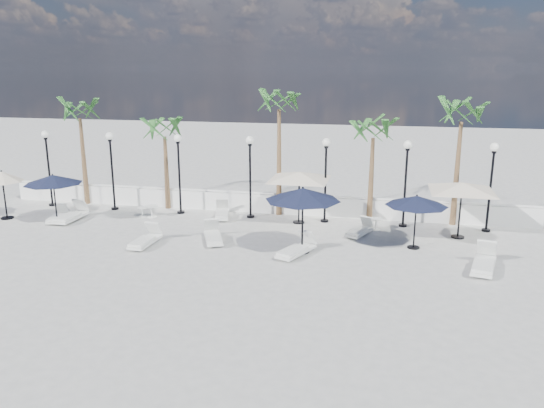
% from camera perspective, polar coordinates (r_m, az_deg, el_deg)
% --- Properties ---
extents(ground, '(100.00, 100.00, 0.00)m').
position_cam_1_polar(ground, '(19.16, -7.21, -6.61)').
color(ground, '#9E9D99').
rests_on(ground, ground).
extents(balustrade, '(26.00, 0.30, 1.01)m').
position_cam_1_polar(balustrade, '(25.88, -1.77, 0.14)').
color(balustrade, white).
rests_on(balustrade, ground).
extents(lamppost_0, '(0.36, 0.36, 3.84)m').
position_cam_1_polar(lamppost_0, '(28.96, -22.99, 4.62)').
color(lamppost_0, black).
rests_on(lamppost_0, ground).
extents(lamppost_1, '(0.36, 0.36, 3.84)m').
position_cam_1_polar(lamppost_1, '(27.11, -16.90, 4.55)').
color(lamppost_1, black).
rests_on(lamppost_1, ground).
extents(lamppost_2, '(0.36, 0.36, 3.84)m').
position_cam_1_polar(lamppost_2, '(25.60, -10.00, 4.41)').
color(lamppost_2, black).
rests_on(lamppost_2, ground).
extents(lamppost_3, '(0.36, 0.36, 3.84)m').
position_cam_1_polar(lamppost_3, '(24.51, -2.37, 4.17)').
color(lamppost_3, black).
rests_on(lamppost_3, ground).
extents(lamppost_4, '(0.36, 0.36, 3.84)m').
position_cam_1_polar(lamppost_4, '(23.88, 5.80, 3.84)').
color(lamppost_4, black).
rests_on(lamppost_4, ground).
extents(lamppost_5, '(0.36, 0.36, 3.84)m').
position_cam_1_polar(lamppost_5, '(23.75, 14.23, 3.42)').
color(lamppost_5, black).
rests_on(lamppost_5, ground).
extents(lamppost_6, '(0.36, 0.36, 3.84)m').
position_cam_1_polar(lamppost_6, '(24.14, 22.56, 2.93)').
color(lamppost_6, black).
rests_on(lamppost_6, ground).
extents(palm_0, '(2.60, 2.60, 5.50)m').
position_cam_1_polar(palm_0, '(28.56, -19.98, 8.92)').
color(palm_0, brown).
rests_on(palm_0, ground).
extents(palm_1, '(2.60, 2.60, 4.70)m').
position_cam_1_polar(palm_1, '(26.54, -11.49, 7.44)').
color(palm_1, brown).
rests_on(palm_1, ground).
extents(palm_2, '(2.60, 2.60, 6.10)m').
position_cam_1_polar(palm_2, '(24.69, 0.78, 10.40)').
color(palm_2, brown).
rests_on(palm_2, ground).
extents(palm_3, '(2.60, 2.60, 4.90)m').
position_cam_1_polar(palm_3, '(24.32, 10.83, 7.33)').
color(palm_3, brown).
rests_on(palm_3, ground).
extents(palm_4, '(2.60, 2.60, 5.70)m').
position_cam_1_polar(palm_4, '(24.43, 19.72, 8.62)').
color(palm_4, brown).
rests_on(palm_4, ground).
extents(lounger_0, '(0.97, 1.78, 0.63)m').
position_cam_1_polar(lounger_0, '(26.31, -22.05, -1.26)').
color(lounger_0, silver).
rests_on(lounger_0, ground).
extents(lounger_1, '(0.70, 1.93, 0.71)m').
position_cam_1_polar(lounger_1, '(21.65, -13.45, -3.74)').
color(lounger_1, silver).
rests_on(lounger_1, ground).
extents(lounger_2, '(0.68, 2.04, 0.76)m').
position_cam_1_polar(lounger_2, '(26.11, -20.76, -1.16)').
color(lounger_2, silver).
rests_on(lounger_2, ground).
extents(lounger_3, '(1.09, 1.96, 0.70)m').
position_cam_1_polar(lounger_3, '(25.04, -5.41, -0.95)').
color(lounger_3, silver).
rests_on(lounger_3, ground).
extents(lounger_4, '(1.32, 2.00, 0.72)m').
position_cam_1_polar(lounger_4, '(21.64, -6.35, -3.44)').
color(lounger_4, silver).
rests_on(lounger_4, ground).
extents(lounger_5, '(1.34, 2.07, 0.74)m').
position_cam_1_polar(lounger_5, '(19.98, 2.64, -4.86)').
color(lounger_5, silver).
rests_on(lounger_5, ground).
extents(lounger_6, '(1.16, 2.24, 0.80)m').
position_cam_1_polar(lounger_6, '(19.93, 21.82, -5.91)').
color(lounger_6, silver).
rests_on(lounger_6, ground).
extents(lounger_7, '(1.15, 1.75, 0.63)m').
position_cam_1_polar(lounger_7, '(22.63, 9.44, -2.82)').
color(lounger_7, silver).
rests_on(lounger_7, ground).
extents(side_table_0, '(0.46, 0.46, 0.44)m').
position_cam_1_polar(side_table_0, '(25.86, -13.77, -0.74)').
color(side_table_0, silver).
rests_on(side_table_0, ground).
extents(side_table_1, '(0.56, 0.56, 0.55)m').
position_cam_1_polar(side_table_1, '(25.63, -12.81, -0.67)').
color(side_table_1, silver).
rests_on(side_table_1, ground).
extents(side_table_2, '(0.55, 0.55, 0.53)m').
position_cam_1_polar(side_table_2, '(23.42, 11.11, -2.03)').
color(side_table_2, silver).
rests_on(side_table_2, ground).
extents(parasol_navy_left, '(2.56, 2.56, 2.26)m').
position_cam_1_polar(parasol_navy_left, '(25.72, -22.50, 2.43)').
color(parasol_navy_left, black).
rests_on(parasol_navy_left, ground).
extents(parasol_navy_mid, '(2.41, 2.41, 2.16)m').
position_cam_1_polar(parasol_navy_mid, '(21.04, 15.29, 0.30)').
color(parasol_navy_mid, black).
rests_on(parasol_navy_mid, ground).
extents(parasol_navy_right, '(2.87, 2.87, 2.57)m').
position_cam_1_polar(parasol_navy_right, '(19.79, 3.33, 1.01)').
color(parasol_navy_right, black).
rests_on(parasol_navy_right, ground).
extents(parasol_cream_sq_a, '(5.18, 5.18, 2.55)m').
position_cam_1_polar(parasol_cream_sq_a, '(23.64, 2.95, 3.46)').
color(parasol_cream_sq_a, black).
rests_on(parasol_cream_sq_a, ground).
extents(parasol_cream_sq_b, '(5.04, 5.04, 2.52)m').
position_cam_1_polar(parasol_cream_sq_b, '(22.83, 19.81, 2.16)').
color(parasol_cream_sq_b, black).
rests_on(parasol_cream_sq_b, ground).
extents(parasol_cream_small, '(1.88, 1.88, 2.30)m').
position_cam_1_polar(parasol_cream_small, '(27.37, -27.04, 2.57)').
color(parasol_cream_small, black).
rests_on(parasol_cream_small, ground).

